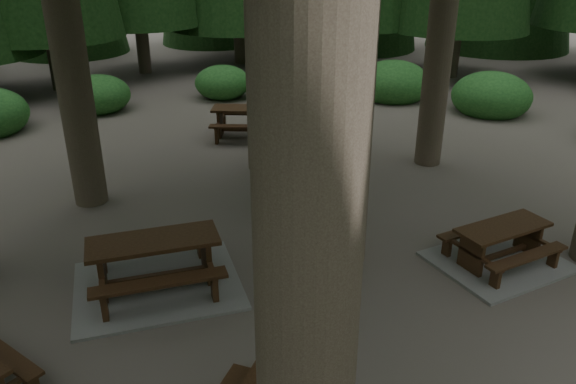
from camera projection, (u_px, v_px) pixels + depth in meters
ground at (312, 279)px, 8.77m from camera, size 80.00×80.00×0.00m
picnic_table_a at (499, 251)px, 9.12m from camera, size 2.33×2.06×0.69m
picnic_table_c at (156, 271)px, 8.46m from camera, size 3.03×2.80×0.83m
picnic_table_d at (247, 117)px, 14.93m from camera, size 2.35×2.33×0.80m
shrub_ring at (313, 226)px, 9.54m from camera, size 23.86×24.64×1.49m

